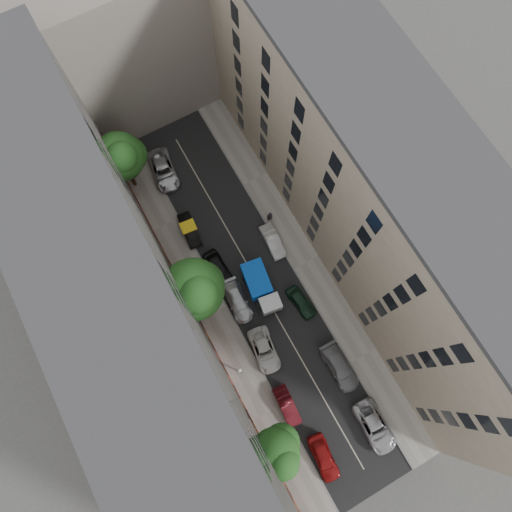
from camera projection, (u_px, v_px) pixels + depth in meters
ground at (260, 288)px, 47.27m from camera, size 120.00×120.00×0.00m
road_surface at (260, 288)px, 47.26m from camera, size 8.00×44.00×0.02m
sidewalk_left at (213, 313)px, 46.45m from camera, size 3.00×44.00×0.15m
sidewalk_right at (306, 263)px, 47.94m from camera, size 3.00×44.00×0.15m
building_left at (141, 327)px, 36.17m from camera, size 8.00×44.00×20.00m
building_right at (373, 202)px, 39.16m from camera, size 8.00×44.00×20.00m
building_endcap at (124, 28)px, 45.47m from camera, size 18.00×12.00×18.00m
tarp_truck at (260, 287)px, 45.87m from camera, size 2.89×5.72×2.52m
car_left_0 at (324, 458)px, 42.02m from camera, size 2.17×4.48×1.48m
car_left_1 at (287, 406)px, 43.39m from camera, size 1.63×4.03×1.30m
car_left_2 at (264, 350)px, 44.84m from camera, size 2.82×4.95×1.30m
car_left_3 at (237, 301)px, 46.18m from camera, size 2.29×4.89×1.38m
car_left_4 at (219, 269)px, 47.06m from camera, size 1.96×4.47×1.50m
car_left_5 at (190, 230)px, 48.34m from camera, size 1.76×4.13×1.32m
car_left_6 at (163, 170)px, 50.20m from camera, size 3.16×5.67×1.50m
car_right_0 at (375, 427)px, 42.80m from camera, size 2.59×5.30×1.45m
car_right_1 at (340, 367)px, 44.30m from camera, size 2.13×5.11×1.48m
car_right_2 at (301, 302)px, 46.19m from camera, size 1.98×3.94×1.29m
car_right_3 at (273, 241)px, 47.99m from camera, size 1.63×4.09×1.32m
tree_near at (277, 454)px, 37.82m from camera, size 4.64×4.26×7.74m
tree_mid at (195, 291)px, 39.95m from camera, size 5.84×5.65×10.26m
tree_far at (121, 158)px, 44.61m from camera, size 5.18×4.89×8.89m
lamp_post at (240, 371)px, 41.20m from camera, size 0.36×0.36×5.89m
pedestrian at (270, 216)px, 48.33m from camera, size 0.76×0.59×1.84m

